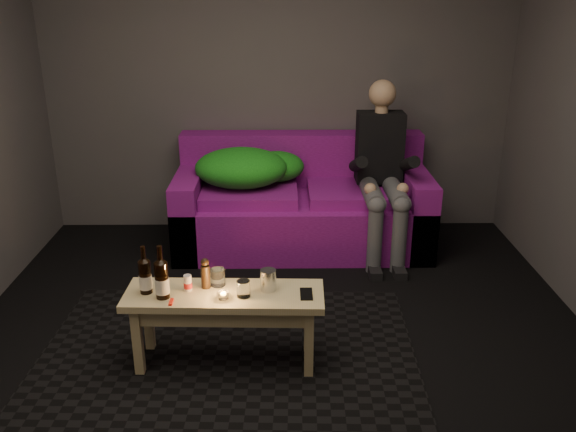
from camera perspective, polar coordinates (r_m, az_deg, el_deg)
name	(u,v)px	position (r m, az deg, el deg)	size (l,w,h in m)	color
floor	(279,366)	(3.67, -0.82, -13.87)	(4.50, 4.50, 0.00)	black
room	(278,69)	(3.51, -0.96, 13.58)	(4.50, 4.50, 4.50)	silver
rug	(228,356)	(3.76, -5.66, -12.90)	(2.25, 1.64, 0.01)	black
sofa	(302,207)	(5.15, 1.33, 0.84)	(2.08, 0.93, 0.89)	#760F74
green_blanket	(247,168)	(5.03, -3.84, 4.52)	(0.91, 0.62, 0.31)	#157718
person	(382,168)	(4.93, 8.78, 4.50)	(0.37, 0.86, 1.39)	black
coffee_table	(225,305)	(3.52, -5.95, -8.30)	(1.14, 0.39, 0.46)	tan
beer_bottle_a	(145,276)	(3.51, -13.23, -5.47)	(0.07, 0.07, 0.28)	black
beer_bottle_b	(162,279)	(3.43, -11.74, -5.78)	(0.08, 0.08, 0.31)	black
salt_shaker	(188,283)	(3.51, -9.36, -6.20)	(0.04, 0.04, 0.10)	silver
pepper_mill	(206,277)	(3.52, -7.72, -5.66)	(0.05, 0.05, 0.14)	black
tumbler_back	(218,277)	(3.55, -6.59, -5.71)	(0.08, 0.08, 0.10)	white
tealight	(223,295)	(3.41, -6.08, -7.38)	(0.06, 0.06, 0.04)	white
tumbler_front	(243,289)	(3.41, -4.19, -6.79)	(0.08, 0.08, 0.10)	white
steel_cup	(268,280)	(3.47, -1.86, -6.01)	(0.09, 0.09, 0.12)	silver
smartphone	(306,294)	(3.44, 1.72, -7.30)	(0.07, 0.14, 0.01)	black
red_lighter	(171,302)	(3.42, -10.88, -7.90)	(0.02, 0.07, 0.01)	red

